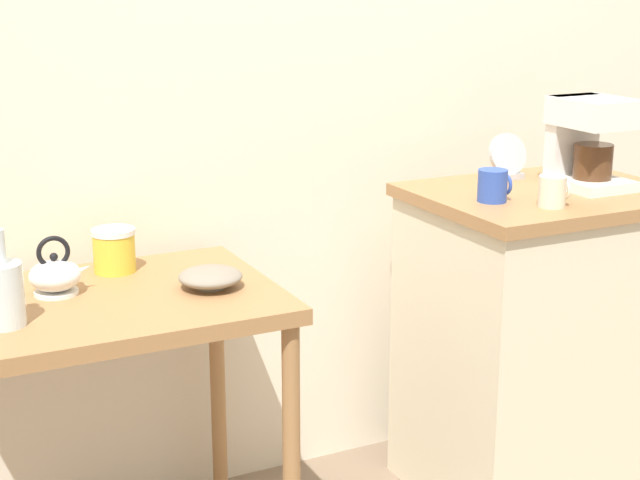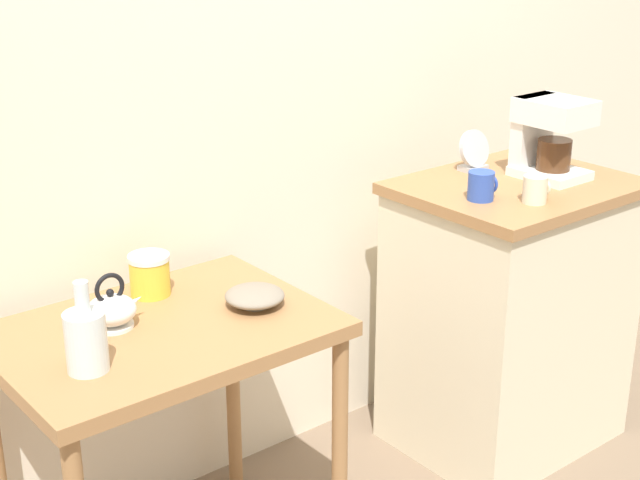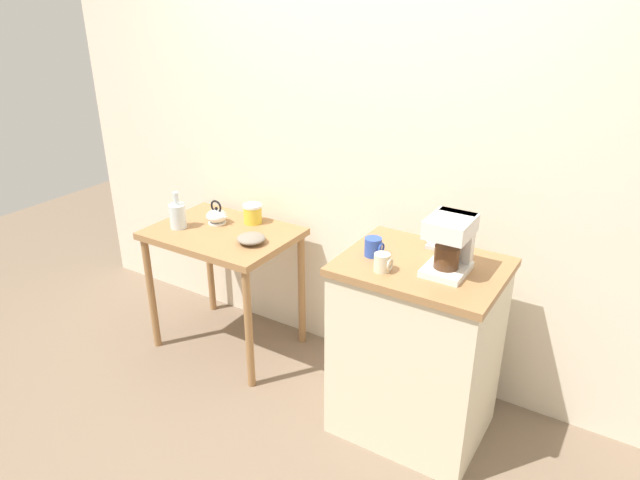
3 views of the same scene
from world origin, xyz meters
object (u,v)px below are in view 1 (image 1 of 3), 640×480
at_px(bowl_stoneware, 210,277).
at_px(canister_enamel, 114,250).
at_px(teakettle, 56,275).
at_px(table_clock, 507,159).
at_px(mug_blue, 493,186).
at_px(mug_small_cream, 553,191).
at_px(glass_carafe_vase, 2,292).
at_px(coffee_maker, 587,138).

xyz_separation_m(bowl_stoneware, canister_enamel, (-0.18, 0.24, 0.03)).
bearing_deg(canister_enamel, teakettle, -145.27).
bearing_deg(bowl_stoneware, table_clock, 8.76).
height_order(mug_blue, table_clock, table_clock).
height_order(canister_enamel, mug_small_cream, mug_small_cream).
relative_size(bowl_stoneware, mug_blue, 1.81).
bearing_deg(table_clock, mug_small_cream, -107.84).
bearing_deg(glass_carafe_vase, canister_enamel, 41.90).
relative_size(bowl_stoneware, glass_carafe_vase, 0.72).
height_order(bowl_stoneware, teakettle, teakettle).
distance_m(teakettle, glass_carafe_vase, 0.23).
bearing_deg(table_clock, canister_enamel, 175.82).
bearing_deg(coffee_maker, bowl_stoneware, 178.12).
bearing_deg(canister_enamel, mug_small_cream, -22.20).
height_order(bowl_stoneware, table_clock, table_clock).
bearing_deg(mug_blue, coffee_maker, 6.24).
height_order(teakettle, glass_carafe_vase, glass_carafe_vase).
relative_size(glass_carafe_vase, table_clock, 1.60).
bearing_deg(mug_small_cream, table_clock, 72.16).
height_order(mug_small_cream, table_clock, table_clock).
distance_m(bowl_stoneware, table_clock, 1.04).
relative_size(canister_enamel, mug_blue, 1.31).
height_order(bowl_stoneware, canister_enamel, canister_enamel).
relative_size(mug_small_cream, mug_blue, 0.94).
bearing_deg(mug_blue, bowl_stoneware, 174.51).
xyz_separation_m(glass_carafe_vase, mug_blue, (1.29, -0.03, 0.12)).
bearing_deg(bowl_stoneware, mug_blue, -5.49).
bearing_deg(bowl_stoneware, mug_small_cream, -12.34).
bearing_deg(canister_enamel, table_clock, -4.18).
xyz_separation_m(bowl_stoneware, glass_carafe_vase, (-0.50, -0.05, 0.05)).
distance_m(canister_enamel, coffee_maker, 1.37).
distance_m(bowl_stoneware, canister_enamel, 0.30).
xyz_separation_m(teakettle, glass_carafe_vase, (-0.15, -0.17, 0.03)).
distance_m(bowl_stoneware, teakettle, 0.37).
bearing_deg(teakettle, coffee_maker, -6.04).
distance_m(teakettle, mug_small_cream, 1.30).
distance_m(bowl_stoneware, glass_carafe_vase, 0.51).
distance_m(coffee_maker, mug_small_cream, 0.31).
height_order(mug_small_cream, mug_blue, mug_blue).
xyz_separation_m(glass_carafe_vase, table_clock, (1.51, 0.21, 0.14)).
distance_m(canister_enamel, table_clock, 1.20).
xyz_separation_m(teakettle, canister_enamel, (0.18, 0.12, 0.01)).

